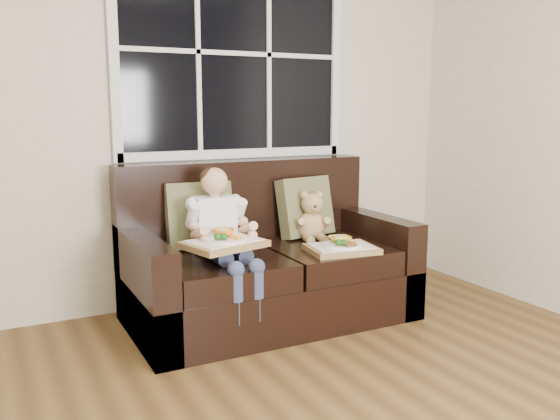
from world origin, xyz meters
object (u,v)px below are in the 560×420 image
teddy_bear (312,220)px  child (221,227)px  loveseat (265,268)px  tray_left (224,242)px  tray_right (341,247)px

teddy_bear → child: bearing=-154.1°
loveseat → child: 0.48m
tray_left → tray_right: 0.74m
teddy_bear → loveseat: bearing=-160.9°
teddy_bear → tray_right: size_ratio=0.76×
teddy_bear → tray_left: (-0.74, -0.31, -0.01)m
loveseat → tray_right: loveseat is taller
teddy_bear → tray_left: 0.80m
tray_left → tray_right: tray_left is taller
child → tray_right: 0.73m
tray_left → tray_right: (0.73, -0.06, -0.10)m
child → tray_left: (-0.04, -0.16, -0.05)m
child → tray_right: (0.68, -0.22, -0.15)m
loveseat → teddy_bear: bearing=5.3°
tray_left → loveseat: bearing=21.2°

